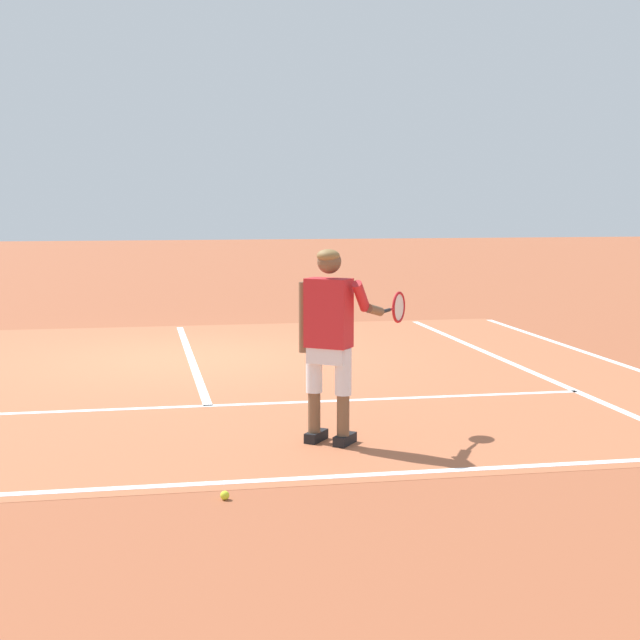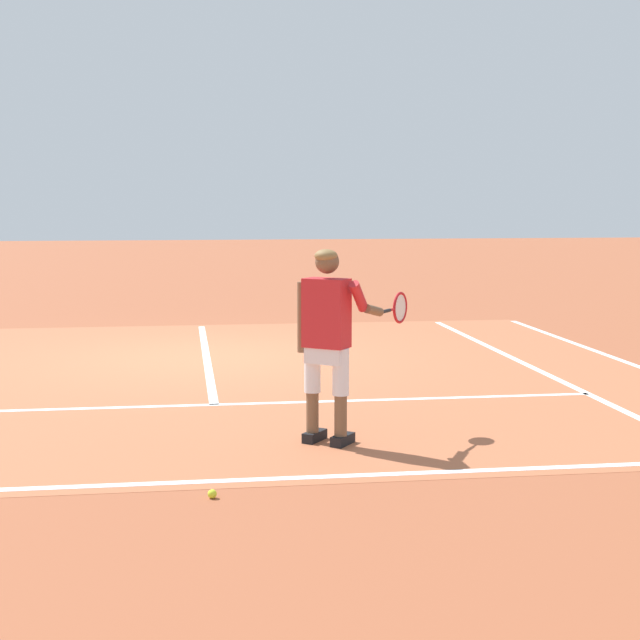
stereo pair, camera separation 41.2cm
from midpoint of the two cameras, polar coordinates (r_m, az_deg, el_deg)
name	(u,v)px [view 2 (the right image)]	position (r m, az deg, el deg)	size (l,w,h in m)	color
ground_plane	(206,357)	(13.31, -5.81, -2.19)	(80.00, 80.00, 0.00)	#9E5133
court_inner_surface	(209,374)	(11.99, -5.55, -3.21)	(10.98, 9.60, 0.00)	#B2603D
line_baseline	(226,481)	(7.51, -3.94, -9.40)	(10.98, 0.10, 0.01)	white
line_service	(214,405)	(10.22, -5.09, -4.98)	(8.23, 0.10, 0.01)	white
line_centre_service	(206,356)	(13.36, -5.82, -2.14)	(0.10, 6.40, 0.01)	white
line_singles_right	(530,366)	(12.84, 13.15, -2.67)	(0.10, 9.20, 0.01)	white
line_doubles_right	(631,364)	(13.39, 18.65, -2.46)	(0.10, 9.20, 0.01)	white
tennis_player	(329,332)	(8.43, 1.92, -0.73)	(1.10, 0.84, 1.71)	black
tennis_ball_near_feet	(212,494)	(7.09, -4.67, -10.16)	(0.07, 0.07, 0.07)	#CCE02D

